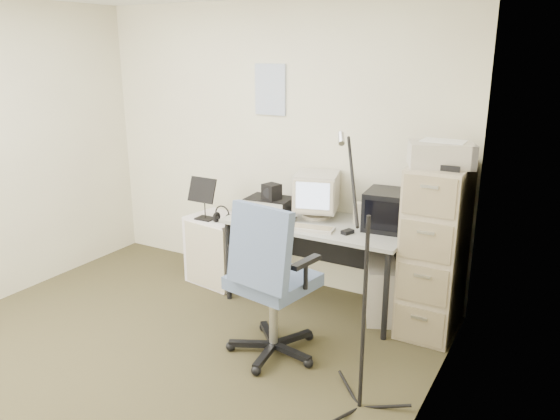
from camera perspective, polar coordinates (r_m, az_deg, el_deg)
The scene contains 21 objects.
floor at distance 4.03m, azimuth -14.09°, elevation -15.45°, with size 3.60×3.60×0.01m, color #3A3623.
wall_back at distance 4.95m, azimuth -0.71°, elevation 6.69°, with size 3.60×0.02×2.50m, color beige.
wall_right at distance 2.64m, azimuth 13.62°, elevation -2.71°, with size 0.02×3.60×2.50m, color beige.
wall_calendar at distance 4.89m, azimuth -1.01°, elevation 12.47°, with size 0.30×0.02×0.44m, color white.
filing_cabinet at distance 4.25m, azimuth 15.86°, elevation -4.06°, with size 0.40×0.60×1.30m, color #BEB08A.
printer at distance 4.00m, azimuth 16.48°, elevation 5.59°, with size 0.44×0.30×0.17m, color beige.
desk at distance 4.61m, azimuth 3.94°, elevation -5.57°, with size 1.50×0.70×0.73m, color #9C9B8E.
crt_monitor at distance 4.55m, azimuth 3.84°, elevation 1.53°, with size 0.34×0.36×0.38m, color beige.
crt_tv at distance 4.35m, azimuth 11.22°, elevation 0.01°, with size 0.34×0.36×0.31m, color black.
desk_speaker at distance 4.48m, azimuth 8.21°, elevation -0.29°, with size 0.09×0.09×0.17m, color #BEB193.
keyboard at distance 4.29m, azimuth 2.97°, elevation -1.89°, with size 0.41×0.15×0.02m, color beige.
mouse at distance 4.22m, azimuth 7.06°, elevation -2.28°, with size 0.06×0.10×0.03m, color black.
radio_receiver at distance 4.79m, azimuth -1.10°, elevation 0.65°, with size 0.39×0.28×0.11m, color black.
radio_speaker at distance 4.71m, azimuth -0.88°, elevation 1.93°, with size 0.14×0.13×0.14m, color black.
papers at distance 4.48m, azimuth -0.14°, elevation -1.06°, with size 0.24×0.32×0.02m, color white.
pc_tower at distance 4.53m, azimuth 10.48°, elevation -8.16°, with size 0.22×0.49×0.45m, color beige.
office_chair at distance 3.79m, azimuth -0.71°, elevation -7.12°, with size 0.67×0.67×1.16m, color slate.
side_cart at distance 5.08m, azimuth -6.45°, elevation -4.09°, with size 0.51×0.40×0.63m, color white.
music_stand at distance 4.87m, azimuth -7.90°, elevation 1.24°, with size 0.27×0.14×0.39m, color black.
headphones at distance 4.79m, azimuth -6.04°, elevation -0.75°, with size 0.17×0.17×0.03m, color black.
mic_stand at distance 3.17m, azimuth 8.90°, elevation -7.85°, with size 0.02×0.02×1.60m, color black.
Camera 1 is at (2.45, -2.41, 2.10)m, focal length 35.00 mm.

